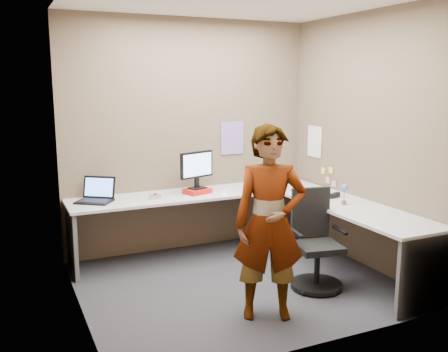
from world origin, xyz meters
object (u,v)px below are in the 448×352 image
desk (258,213)px  monitor (197,167)px  office_chair (315,248)px  person (270,223)px

desk → monitor: bearing=129.8°
office_chair → person: (-0.72, -0.37, 0.43)m
monitor → office_chair: size_ratio=0.46×
desk → office_chair: size_ratio=3.17×
monitor → desk: bearing=-68.2°
desk → monitor: size_ratio=6.90×
desk → person: person is taller
office_chair → desk: bearing=117.7°
office_chair → person: person is taller
monitor → person: 1.70m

